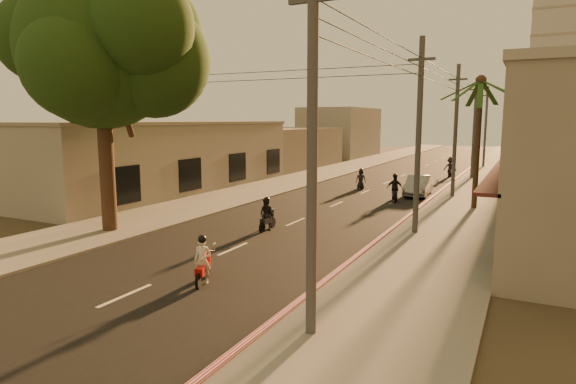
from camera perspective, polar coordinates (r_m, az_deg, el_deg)
The scene contains 18 objects.
ground at distance 18.69m, azimuth -9.90°, elevation -8.15°, with size 160.00×160.00×0.00m, color #383023.
road at distance 36.37m, azimuth 9.16°, elevation 0.03°, with size 10.00×140.00×0.02m, color black.
sidewalk_right at distance 34.89m, azimuth 20.98°, elevation -0.71°, with size 5.00×140.00×0.12m, color slate.
sidewalk_left at distance 39.24m, azimuth -1.34°, elevation 0.83°, with size 5.00×140.00×0.12m, color slate.
curb_stripe at distance 30.33m, azimuth 15.51°, elevation -1.70°, with size 0.20×60.00×0.20m, color red.
left_building at distance 37.71m, azimuth -14.47°, elevation 4.13°, with size 8.20×24.20×5.20m.
broadleaf_tree at distance 24.14m, azimuth -20.45°, elevation 15.51°, with size 9.60×8.70×12.10m.
palm_tree at distance 30.51m, azimuth 21.87°, elevation 11.37°, with size 5.00×5.00×8.20m.
utility_poles at distance 34.65m, azimuth 19.39°, elevation 10.07°, with size 1.20×48.26×9.00m.
filler_right at distance 59.47m, azimuth 29.89°, elevation 5.18°, with size 8.00×14.00×6.00m, color gray.
filler_left_near at distance 54.39m, azimuth -0.47°, elevation 5.25°, with size 8.00×14.00×4.40m, color gray.
filler_left_far at distance 70.82m, azimuth 6.23°, elevation 7.02°, with size 8.00×14.00×7.00m, color gray.
scooter_red at distance 16.14m, azimuth -10.06°, elevation -8.14°, with size 0.90×1.59×1.64m.
scooter_mid_a at distance 23.33m, azimuth -2.52°, elevation -2.78°, with size 0.84×1.70×1.67m.
scooter_mid_b at distance 32.32m, azimuth 12.53°, elevation 0.38°, with size 1.28×1.84×1.87m.
scooter_far_a at distance 37.43m, azimuth 8.62°, elevation 1.44°, with size 1.10×1.62×1.66m.
scooter_far_b at distance 47.70m, azimuth 18.66°, elevation 2.74°, with size 1.20×1.94×1.91m.
parked_car at distance 35.30m, azimuth 15.20°, elevation 0.74°, with size 1.74×4.41×1.43m, color gray.
Camera 1 is at (10.75, -14.33, 5.33)m, focal length 30.00 mm.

